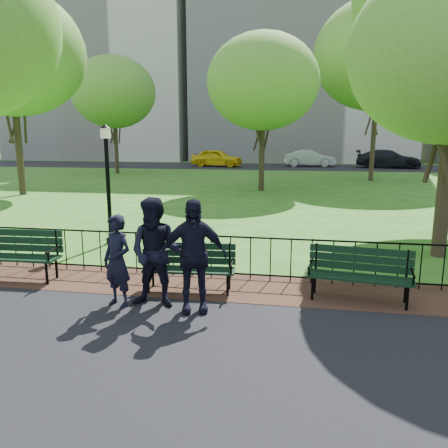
% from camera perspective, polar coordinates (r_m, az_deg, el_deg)
% --- Properties ---
extents(ground, '(120.00, 120.00, 0.00)m').
position_cam_1_polar(ground, '(7.34, -9.63, -11.56)').
color(ground, '#2F6C1C').
extents(dirt_strip, '(60.00, 1.60, 0.01)m').
position_cam_1_polar(dirt_strip, '(8.67, -6.28, -7.72)').
color(dirt_strip, '#331E15').
rests_on(dirt_strip, ground).
extents(far_street, '(70.00, 9.00, 0.01)m').
position_cam_1_polar(far_street, '(41.51, 6.92, 7.45)').
color(far_street, black).
rests_on(far_street, ground).
extents(iron_fence, '(24.06, 0.06, 1.00)m').
position_cam_1_polar(iron_fence, '(8.98, -5.45, -3.77)').
color(iron_fence, black).
rests_on(iron_fence, ground).
extents(apartment_west, '(22.00, 15.00, 26.00)m').
position_cam_1_polar(apartment_west, '(60.41, -14.78, 20.78)').
color(apartment_west, silver).
rests_on(apartment_west, ground).
extents(apartment_mid, '(24.00, 15.00, 30.00)m').
position_cam_1_polar(apartment_mid, '(55.69, 10.43, 23.89)').
color(apartment_mid, silver).
rests_on(apartment_mid, ground).
extents(park_bench_main, '(1.72, 0.65, 0.96)m').
position_cam_1_polar(park_bench_main, '(8.14, -6.43, -4.77)').
color(park_bench_main, black).
rests_on(park_bench_main, ground).
extents(park_bench_left_a, '(1.93, 0.69, 1.08)m').
position_cam_1_polar(park_bench_left_a, '(9.74, -25.71, -2.96)').
color(park_bench_left_a, black).
rests_on(park_bench_left_a, ground).
extents(park_bench_right_a, '(1.83, 0.79, 1.01)m').
position_cam_1_polar(park_bench_right_a, '(8.01, 17.33, -5.59)').
color(park_bench_right_a, black).
rests_on(park_bench_right_a, ground).
extents(lamppost, '(0.28, 0.28, 3.15)m').
position_cam_1_polar(lamppost, '(11.93, -14.93, 5.60)').
color(lamppost, black).
rests_on(lamppost, ground).
extents(tree_mid_w, '(6.85, 6.85, 9.55)m').
position_cam_1_polar(tree_mid_w, '(23.91, -26.14, 19.44)').
color(tree_mid_w, '#2D2116').
rests_on(tree_mid_w, ground).
extents(tree_far_c, '(5.69, 5.69, 7.93)m').
position_cam_1_polar(tree_far_c, '(23.21, 5.11, 17.98)').
color(tree_far_c, '#2D2116').
rests_on(tree_far_c, ground).
extents(tree_far_e, '(7.95, 7.95, 11.08)m').
position_cam_1_polar(tree_far_e, '(29.98, 19.59, 20.13)').
color(tree_far_e, '#2D2116').
rests_on(tree_far_e, ground).
extents(tree_far_w, '(6.22, 6.22, 8.66)m').
position_cam_1_polar(tree_far_w, '(34.76, -14.23, 16.35)').
color(tree_far_w, '#2D2116').
rests_on(tree_far_w, ground).
extents(person_left, '(0.67, 0.57, 1.57)m').
position_cam_1_polar(person_left, '(7.53, -13.76, -4.71)').
color(person_left, black).
rests_on(person_left, asphalt_path).
extents(person_mid, '(0.91, 0.48, 1.86)m').
position_cam_1_polar(person_mid, '(7.35, -8.86, -3.76)').
color(person_mid, black).
rests_on(person_mid, asphalt_path).
extents(person_right, '(1.18, 0.74, 1.87)m').
position_cam_1_polar(person_right, '(7.08, -4.09, -4.17)').
color(person_right, black).
rests_on(person_right, asphalt_path).
extents(taxi, '(4.99, 2.53, 1.63)m').
position_cam_1_polar(taxi, '(41.16, -0.94, 8.64)').
color(taxi, yellow).
rests_on(taxi, far_street).
extents(sedan_silver, '(4.76, 1.84, 1.55)m').
position_cam_1_polar(sedan_silver, '(41.84, 11.10, 8.42)').
color(sedan_silver, '#AAACB2').
rests_on(sedan_silver, far_street).
extents(sedan_dark, '(5.83, 3.01, 1.62)m').
position_cam_1_polar(sedan_dark, '(42.05, 20.66, 7.97)').
color(sedan_dark, black).
rests_on(sedan_dark, far_street).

